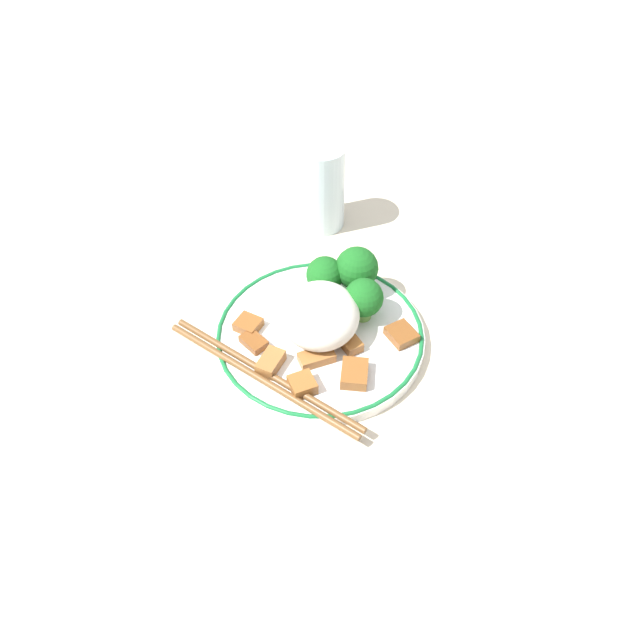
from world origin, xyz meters
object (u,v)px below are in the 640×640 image
(plate, at_px, (320,335))
(drinking_glass, at_px, (321,187))
(broccoli_back_right, at_px, (324,275))
(broccoli_back_center, at_px, (357,269))
(broccoli_back_left, at_px, (364,298))
(chopsticks, at_px, (263,375))

(plate, distance_m, drinking_glass, 0.22)
(broccoli_back_right, relative_size, drinking_glass, 0.43)
(broccoli_back_center, relative_size, drinking_glass, 0.52)
(broccoli_back_center, xyz_separation_m, drinking_glass, (-0.14, -0.05, 0.01))
(broccoli_back_center, xyz_separation_m, broccoli_back_right, (0.01, -0.04, -0.01))
(drinking_glass, bearing_deg, broccoli_back_left, 18.91)
(plate, height_order, broccoli_back_left, broccoli_back_left)
(plate, bearing_deg, broccoli_back_left, 121.86)
(plate, relative_size, drinking_glass, 2.01)
(broccoli_back_right, xyz_separation_m, drinking_glass, (-0.15, -0.02, 0.02))
(plate, distance_m, broccoli_back_left, 0.06)
(broccoli_back_left, distance_m, chopsticks, 0.14)
(plate, relative_size, broccoli_back_left, 4.47)
(broccoli_back_center, distance_m, chopsticks, 0.17)
(broccoli_back_center, bearing_deg, chopsticks, -32.69)
(drinking_glass, bearing_deg, plate, 4.57)
(plate, height_order, chopsticks, chopsticks)
(drinking_glass, bearing_deg, chopsticks, -7.39)
(chopsticks, relative_size, drinking_glass, 1.90)
(broccoli_back_center, relative_size, broccoli_back_right, 1.20)
(broccoli_back_right, height_order, drinking_glass, drinking_glass)
(broccoli_back_left, bearing_deg, plate, -58.14)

